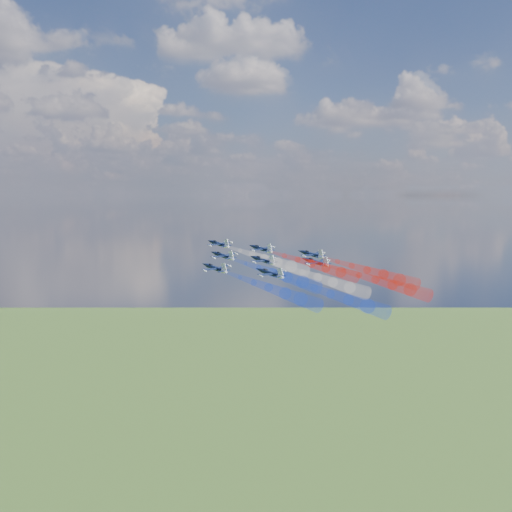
{
  "coord_description": "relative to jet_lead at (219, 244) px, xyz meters",
  "views": [
    {
      "loc": [
        -23.2,
        -164.64,
        181.78
      ],
      "look_at": [
        10.13,
        12.04,
        164.05
      ],
      "focal_mm": 43.18,
      "sensor_mm": 36.0,
      "label": 1
    }
  ],
  "objects": [
    {
      "name": "trail_rear_right",
      "position": [
        36.21,
        -39.65,
        -6.87
      ],
      "size": [
        20.08,
        30.24,
        8.43
      ],
      "primitive_type": null,
      "rotation": [
        0.14,
        -0.08,
        0.54
      ],
      "color": "red"
    },
    {
      "name": "trail_outer_left",
      "position": [
        6.42,
        -45.74,
        -7.24
      ],
      "size": [
        20.08,
        30.24,
        8.43
      ],
      "primitive_type": null,
      "rotation": [
        0.14,
        -0.08,
        0.54
      ],
      "color": "blue"
    },
    {
      "name": "jet_rear_left",
      "position": [
        9.42,
        -33.4,
        -5.32
      ],
      "size": [
        13.17,
        14.2,
        5.09
      ],
      "primitive_type": null,
      "rotation": [
        0.14,
        -0.08,
        0.54
      ],
      "color": "black"
    },
    {
      "name": "trail_inner_right",
      "position": [
        23.62,
        -22.54,
        -4.26
      ],
      "size": [
        20.08,
        30.24,
        8.43
      ],
      "primitive_type": null,
      "rotation": [
        0.14,
        -0.08,
        0.54
      ],
      "color": "red"
    },
    {
      "name": "jet_inner_right",
      "position": [
        12.66,
        -4.54,
        -1.33
      ],
      "size": [
        13.17,
        14.2,
        5.09
      ],
      "primitive_type": null,
      "rotation": [
        0.14,
        -0.08,
        0.54
      ],
      "color": "black"
    },
    {
      "name": "jet_lead",
      "position": [
        0.0,
        0.0,
        0.0
      ],
      "size": [
        13.17,
        14.2,
        5.09
      ],
      "primitive_type": null,
      "rotation": [
        0.14,
        -0.08,
        0.54
      ],
      "color": "black"
    },
    {
      "name": "jet_inner_left",
      "position": [
        -0.55,
        -13.55,
        -2.39
      ],
      "size": [
        13.17,
        14.2,
        5.09
      ],
      "primitive_type": null,
      "rotation": [
        0.14,
        -0.08,
        0.54
      ],
      "color": "black"
    },
    {
      "name": "jet_outer_right",
      "position": [
        26.95,
        -11.21,
        -2.69
      ],
      "size": [
        13.17,
        14.2,
        5.09
      ],
      "primitive_type": null,
      "rotation": [
        0.14,
        -0.08,
        0.54
      ],
      "color": "black"
    },
    {
      "name": "trail_rear_left",
      "position": [
        20.39,
        -51.39,
        -8.25
      ],
      "size": [
        20.08,
        30.24,
        8.43
      ],
      "primitive_type": null,
      "rotation": [
        0.14,
        -0.08,
        0.54
      ],
      "color": "blue"
    },
    {
      "name": "trail_inner_left",
      "position": [
        10.42,
        -31.55,
        -5.33
      ],
      "size": [
        20.08,
        30.24,
        8.43
      ],
      "primitive_type": null,
      "rotation": [
        0.14,
        -0.08,
        0.54
      ],
      "color": "blue"
    },
    {
      "name": "trail_lead",
      "position": [
        10.96,
        -18.0,
        -2.93
      ],
      "size": [
        20.08,
        30.24,
        8.43
      ],
      "primitive_type": null,
      "rotation": [
        0.14,
        -0.08,
        0.54
      ],
      "color": "white"
    },
    {
      "name": "trail_outer_right",
      "position": [
        37.91,
        -29.21,
        -5.63
      ],
      "size": [
        20.08,
        30.24,
        8.43
      ],
      "primitive_type": null,
      "rotation": [
        0.14,
        -0.08,
        0.54
      ],
      "color": "red"
    },
    {
      "name": "jet_center_third",
      "position": [
        10.37,
        -18.68,
        -3.37
      ],
      "size": [
        13.17,
        14.2,
        5.09
      ],
      "primitive_type": null,
      "rotation": [
        0.14,
        -0.08,
        0.54
      ],
      "color": "black"
    },
    {
      "name": "jet_outer_left",
      "position": [
        -4.55,
        -27.75,
        -4.31
      ],
      "size": [
        13.17,
        14.2,
        5.09
      ],
      "primitive_type": null,
      "rotation": [
        0.14,
        -0.08,
        0.54
      ],
      "color": "black"
    },
    {
      "name": "jet_rear_right",
      "position": [
        25.25,
        -21.66,
        -3.94
      ],
      "size": [
        13.17,
        14.2,
        5.09
      ],
      "primitive_type": null,
      "rotation": [
        0.14,
        -0.08,
        0.54
      ],
      "color": "black"
    },
    {
      "name": "trail_center_third",
      "position": [
        21.33,
        -36.68,
        -6.31
      ],
      "size": [
        20.08,
        30.24,
        8.43
      ],
      "primitive_type": null,
      "rotation": [
        0.14,
        -0.08,
        0.54
      ],
      "color": "white"
    }
  ]
}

